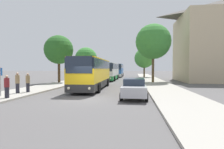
# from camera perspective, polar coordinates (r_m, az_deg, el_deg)

# --- Properties ---
(ground_plane) EXTENTS (300.00, 300.00, 0.00)m
(ground_plane) POSITION_cam_1_polar(r_m,az_deg,el_deg) (13.57, -8.54, -7.91)
(ground_plane) COLOR #565454
(ground_plane) RESTS_ON ground
(sidewalk_left) EXTENTS (4.00, 120.00, 0.15)m
(sidewalk_left) POSITION_cam_1_polar(r_m,az_deg,el_deg) (16.84, -32.28, -6.01)
(sidewalk_left) COLOR #A39E93
(sidewalk_left) RESTS_ON ground_plane
(sidewalk_right) EXTENTS (4.00, 120.00, 0.15)m
(sidewalk_right) POSITION_cam_1_polar(r_m,az_deg,el_deg) (13.49, 21.73, -7.76)
(sidewalk_right) COLOR #A39E93
(sidewalk_right) RESTS_ON ground_plane
(bus_front) EXTENTS (2.98, 10.99, 3.39)m
(bus_front) POSITION_cam_1_polar(r_m,az_deg,el_deg) (20.03, -6.30, 0.49)
(bus_front) COLOR #2D2D2D
(bus_front) RESTS_ON ground_plane
(bus_middle) EXTENTS (2.83, 10.38, 3.33)m
(bus_middle) POSITION_cam_1_polar(r_m,az_deg,el_deg) (34.68, -0.66, 1.07)
(bus_middle) COLOR #238942
(bus_middle) RESTS_ON ground_plane
(bus_rear) EXTENTS (2.89, 11.40, 3.52)m
(bus_rear) POSITION_cam_1_polar(r_m,az_deg,el_deg) (48.92, 1.95, 1.44)
(bus_rear) COLOR silver
(bus_rear) RESTS_ON ground_plane
(parked_car_right_near) EXTENTS (2.03, 4.16, 1.54)m
(parked_car_right_near) POSITION_cam_1_polar(r_m,az_deg,el_deg) (13.79, 7.19, -4.39)
(parked_car_right_near) COLOR #B7B7BC
(parked_car_right_near) RESTS_ON ground_plane
(bus_stop_sign) EXTENTS (0.08, 0.45, 2.26)m
(bus_stop_sign) POSITION_cam_1_polar(r_m,az_deg,el_deg) (16.34, -32.69, -1.01)
(bus_stop_sign) COLOR gray
(bus_stop_sign) RESTS_ON sidewalk_left
(pedestrian_waiting_near) EXTENTS (0.36, 0.36, 1.69)m
(pedestrian_waiting_near) POSITION_cam_1_polar(r_m,az_deg,el_deg) (15.03, -31.12, -3.37)
(pedestrian_waiting_near) COLOR #23232D
(pedestrian_waiting_near) RESTS_ON sidewalk_left
(pedestrian_waiting_far) EXTENTS (0.36, 0.36, 1.83)m
(pedestrian_waiting_far) POSITION_cam_1_polar(r_m,az_deg,el_deg) (17.45, -28.48, -2.36)
(pedestrian_waiting_far) COLOR #23232D
(pedestrian_waiting_far) RESTS_ON sidewalk_left
(pedestrian_walking_back) EXTENTS (0.36, 0.36, 1.75)m
(pedestrian_walking_back) POSITION_cam_1_polar(r_m,az_deg,el_deg) (17.84, -25.78, -2.36)
(pedestrian_walking_back) COLOR #23232D
(pedestrian_walking_back) RESTS_ON sidewalk_left
(tree_left_near) EXTENTS (4.58, 4.58, 6.57)m
(tree_left_near) POSITION_cam_1_polar(r_m,az_deg,el_deg) (36.96, -8.47, 5.20)
(tree_left_near) COLOR #513D23
(tree_left_near) RESTS_ON sidewalk_left
(tree_left_far) EXTENTS (4.51, 4.51, 7.39)m
(tree_left_far) POSITION_cam_1_polar(r_m,az_deg,el_deg) (29.01, -16.98, 7.71)
(tree_left_far) COLOR #47331E
(tree_left_far) RESTS_ON sidewalk_left
(tree_right_near) EXTENTS (4.92, 4.92, 7.24)m
(tree_right_near) POSITION_cam_1_polar(r_m,az_deg,el_deg) (44.87, 10.49, 5.25)
(tree_right_near) COLOR brown
(tree_right_near) RESTS_ON sidewalk_right
(tree_right_mid) EXTENTS (5.60, 5.60, 9.29)m
(tree_right_mid) POSITION_cam_1_polar(r_m,az_deg,el_deg) (29.20, 13.30, 10.38)
(tree_right_mid) COLOR brown
(tree_right_mid) RESTS_ON sidewalk_right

